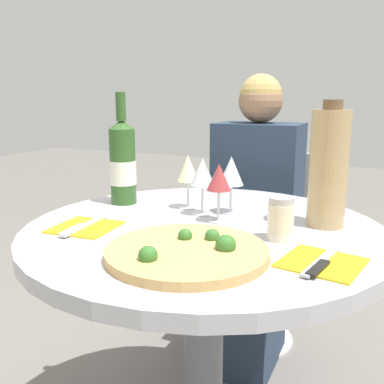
{
  "coord_description": "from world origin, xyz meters",
  "views": [
    {
      "loc": [
        0.42,
        -0.97,
        1.07
      ],
      "look_at": [
        -0.01,
        -0.06,
        0.84
      ],
      "focal_mm": 40.0,
      "sensor_mm": 36.0,
      "label": 1
    }
  ],
  "objects_px": {
    "seated_diner": "(250,235)",
    "wine_bottle": "(123,162)",
    "pizza_large": "(188,251)",
    "tall_carafe": "(329,168)",
    "dining_table": "(204,288)",
    "chair_behind_diner": "(259,248)"
  },
  "relations": [
    {
      "from": "seated_diner",
      "to": "wine_bottle",
      "type": "height_order",
      "value": "seated_diner"
    },
    {
      "from": "pizza_large",
      "to": "tall_carafe",
      "type": "distance_m",
      "value": 0.44
    },
    {
      "from": "wine_bottle",
      "to": "tall_carafe",
      "type": "xyz_separation_m",
      "value": [
        0.61,
        0.02,
        0.02
      ]
    },
    {
      "from": "dining_table",
      "to": "tall_carafe",
      "type": "relative_size",
      "value": 2.91
    },
    {
      "from": "wine_bottle",
      "to": "tall_carafe",
      "type": "relative_size",
      "value": 1.06
    },
    {
      "from": "dining_table",
      "to": "chair_behind_diner",
      "type": "xyz_separation_m",
      "value": [
        -0.07,
        0.78,
        -0.16
      ]
    },
    {
      "from": "pizza_large",
      "to": "tall_carafe",
      "type": "relative_size",
      "value": 1.07
    },
    {
      "from": "seated_diner",
      "to": "wine_bottle",
      "type": "bearing_deg",
      "value": 63.91
    },
    {
      "from": "wine_bottle",
      "to": "chair_behind_diner",
      "type": "bearing_deg",
      "value": 68.9
    },
    {
      "from": "dining_table",
      "to": "wine_bottle",
      "type": "bearing_deg",
      "value": 160.57
    },
    {
      "from": "chair_behind_diner",
      "to": "wine_bottle",
      "type": "height_order",
      "value": "wine_bottle"
    },
    {
      "from": "dining_table",
      "to": "pizza_large",
      "type": "xyz_separation_m",
      "value": [
        0.06,
        -0.22,
        0.19
      ]
    },
    {
      "from": "tall_carafe",
      "to": "pizza_large",
      "type": "bearing_deg",
      "value": -122.76
    },
    {
      "from": "wine_bottle",
      "to": "tall_carafe",
      "type": "height_order",
      "value": "wine_bottle"
    },
    {
      "from": "seated_diner",
      "to": "pizza_large",
      "type": "distance_m",
      "value": 0.89
    },
    {
      "from": "chair_behind_diner",
      "to": "seated_diner",
      "type": "relative_size",
      "value": 0.72
    },
    {
      "from": "dining_table",
      "to": "wine_bottle",
      "type": "height_order",
      "value": "wine_bottle"
    },
    {
      "from": "dining_table",
      "to": "seated_diner",
      "type": "bearing_deg",
      "value": 96.14
    },
    {
      "from": "pizza_large",
      "to": "tall_carafe",
      "type": "height_order",
      "value": "tall_carafe"
    },
    {
      "from": "dining_table",
      "to": "pizza_large",
      "type": "distance_m",
      "value": 0.29
    },
    {
      "from": "chair_behind_diner",
      "to": "pizza_large",
      "type": "height_order",
      "value": "chair_behind_diner"
    },
    {
      "from": "seated_diner",
      "to": "wine_bottle",
      "type": "xyz_separation_m",
      "value": [
        -0.26,
        -0.52,
        0.35
      ]
    }
  ]
}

